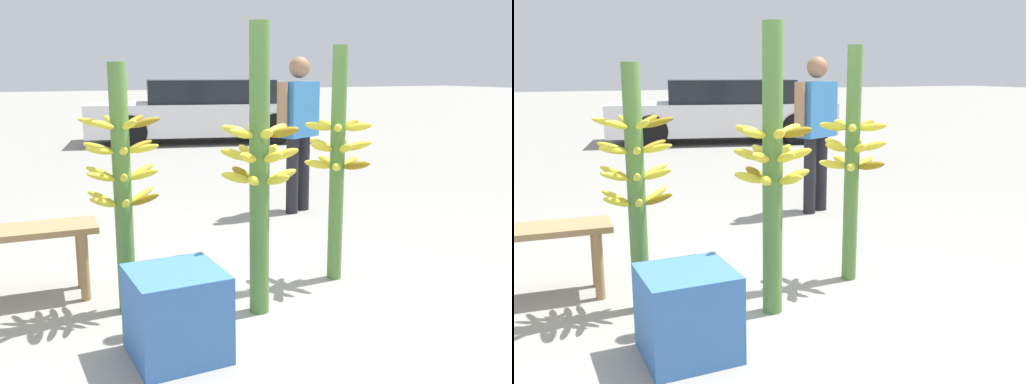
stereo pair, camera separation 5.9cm
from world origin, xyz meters
TOP-DOWN VIEW (x-y plane):
  - ground_plane at (0.00, 0.00)m, footprint 80.00×80.00m
  - banana_stalk_left at (-0.70, 0.46)m, footprint 0.45×0.47m
  - banana_stalk_center at (0.02, 0.10)m, footprint 0.47×0.47m
  - banana_stalk_right at (0.74, 0.38)m, footprint 0.46×0.47m
  - vendor_person at (1.49, 2.18)m, footprint 0.64×0.36m
  - market_bench at (-1.34, 0.89)m, footprint 1.13×0.41m
  - parked_car at (2.74, 8.23)m, footprint 4.79×2.80m
  - produce_crate at (-0.60, -0.21)m, footprint 0.45×0.45m

SIDE VIEW (x-z plane):
  - ground_plane at x=0.00m, z-range 0.00..0.00m
  - produce_crate at x=-0.60m, z-range 0.00..0.45m
  - market_bench at x=-1.34m, z-range 0.15..0.63m
  - parked_car at x=2.74m, z-range -0.01..1.24m
  - banana_stalk_left at x=-0.70m, z-range 0.05..1.53m
  - banana_stalk_right at x=0.74m, z-range 0.05..1.64m
  - banana_stalk_center at x=0.02m, z-range 0.03..1.73m
  - vendor_person at x=1.49m, z-range 0.14..1.71m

